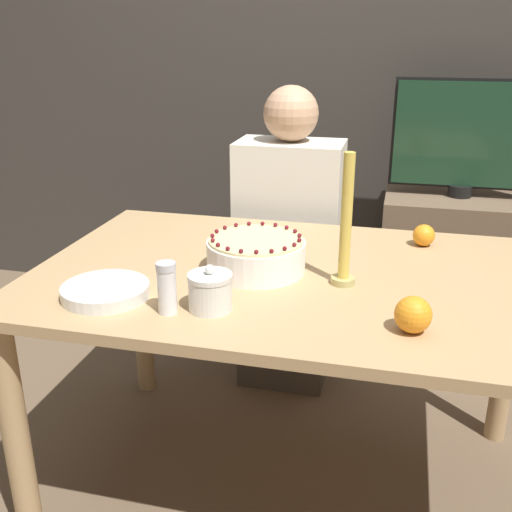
% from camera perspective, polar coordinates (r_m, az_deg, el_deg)
% --- Properties ---
extents(ground_plane, '(12.00, 12.00, 0.00)m').
position_cam_1_polar(ground_plane, '(2.06, 3.20, -20.65)').
color(ground_plane, brown).
extents(wall_behind, '(8.00, 0.05, 2.60)m').
position_cam_1_polar(wall_behind, '(2.94, 9.18, 19.27)').
color(wall_behind, '#38332D').
rests_on(wall_behind, ground_plane).
extents(dining_table, '(1.45, 0.93, 0.73)m').
position_cam_1_polar(dining_table, '(1.72, 3.61, -4.89)').
color(dining_table, tan).
rests_on(dining_table, ground_plane).
extents(cake, '(0.28, 0.28, 0.11)m').
position_cam_1_polar(cake, '(1.67, 0.00, 0.13)').
color(cake, white).
rests_on(cake, dining_table).
extents(sugar_bowl, '(0.11, 0.11, 0.12)m').
position_cam_1_polar(sugar_bowl, '(1.44, -4.38, -3.38)').
color(sugar_bowl, silver).
rests_on(sugar_bowl, dining_table).
extents(sugar_shaker, '(0.05, 0.05, 0.13)m').
position_cam_1_polar(sugar_shaker, '(1.43, -8.48, -3.01)').
color(sugar_shaker, white).
rests_on(sugar_shaker, dining_table).
extents(plate_stack, '(0.22, 0.22, 0.03)m').
position_cam_1_polar(plate_stack, '(1.56, -14.15, -3.26)').
color(plate_stack, silver).
rests_on(plate_stack, dining_table).
extents(candle, '(0.07, 0.07, 0.35)m').
position_cam_1_polar(candle, '(1.56, 8.53, 2.41)').
color(candle, tan).
rests_on(candle, dining_table).
extents(orange_fruit_0, '(0.07, 0.07, 0.07)m').
position_cam_1_polar(orange_fruit_0, '(1.94, 15.69, 1.91)').
color(orange_fruit_0, orange).
rests_on(orange_fruit_0, dining_table).
extents(orange_fruit_1, '(0.08, 0.08, 0.08)m').
position_cam_1_polar(orange_fruit_1, '(1.38, 14.73, -5.41)').
color(orange_fruit_1, orange).
rests_on(orange_fruit_1, dining_table).
extents(person_man_blue_shirt, '(0.40, 0.34, 1.18)m').
position_cam_1_polar(person_man_blue_shirt, '(2.38, 3.07, -0.22)').
color(person_man_blue_shirt, '#473D33').
rests_on(person_man_blue_shirt, ground_plane).
extents(side_cabinet, '(0.63, 0.43, 0.68)m').
position_cam_1_polar(side_cabinet, '(2.86, 18.00, -1.21)').
color(side_cabinet, brown).
rests_on(side_cabinet, ground_plane).
extents(tv_monitor, '(0.62, 0.10, 0.50)m').
position_cam_1_polar(tv_monitor, '(2.71, 19.40, 10.66)').
color(tv_monitor, black).
rests_on(tv_monitor, side_cabinet).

